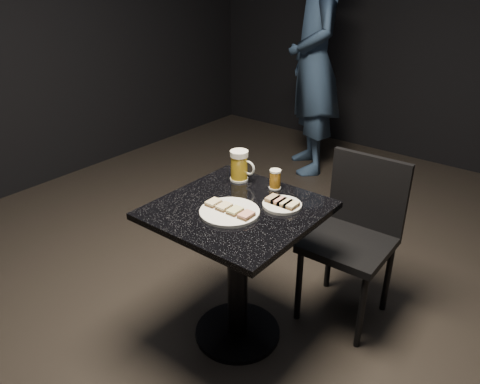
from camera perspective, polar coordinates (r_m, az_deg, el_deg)
name	(u,v)px	position (r m, az deg, el deg)	size (l,w,h in m)	color
floor	(238,333)	(2.56, -0.29, -16.84)	(6.00, 6.00, 0.00)	black
plate_large	(230,212)	(2.07, -1.28, -2.45)	(0.27, 0.27, 0.01)	white
plate_small	(282,205)	(2.13, 5.14, -1.59)	(0.18, 0.18, 0.01)	white
patron	(315,63)	(4.20, 9.08, 15.26)	(0.71, 0.46, 1.94)	navy
table	(237,252)	(2.24, -0.32, -7.34)	(0.70, 0.70, 0.75)	black
beer_mug	(240,166)	(2.35, -0.03, 3.24)	(0.13, 0.09, 0.16)	silver
beer_tumbler	(275,179)	(2.28, 4.31, 1.56)	(0.06, 0.06, 0.10)	silver
chair	(355,230)	(2.50, 13.85, -4.52)	(0.42, 0.42, 0.88)	black
canapes_on_plate_large	(230,209)	(2.06, -1.28, -2.05)	(0.24, 0.07, 0.02)	#4C3521
canapes_on_plate_small	(282,202)	(2.13, 5.16, -1.20)	(0.15, 0.07, 0.02)	#4C3521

